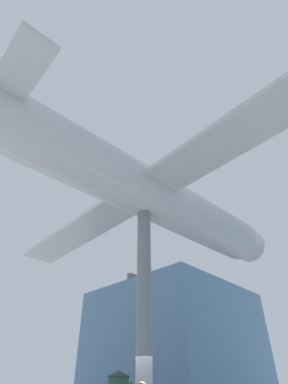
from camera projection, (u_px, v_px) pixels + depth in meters
glass_pavilion_left at (175, 351)px, 24.30m from camera, size 11.06×11.52×9.72m
support_pylon_central at (144, 313)px, 9.68m from camera, size 0.50×0.50×7.48m
suspended_airplane at (148, 194)px, 12.53m from camera, size 19.44×15.48×3.18m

